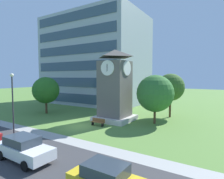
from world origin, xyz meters
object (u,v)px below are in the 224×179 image
park_bench (98,122)px  tree_near_tower (170,87)px  tree_by_building (46,90)px  clock_tower (115,89)px  street_lamp (13,97)px  parked_car_white (24,148)px  tree_streetside (155,93)px

park_bench → tree_near_tower: size_ratio=0.29×
tree_by_building → park_bench: bearing=-8.5°
park_bench → tree_near_tower: tree_near_tower is taller
clock_tower → park_bench: bearing=-94.9°
street_lamp → tree_by_building: 11.05m
park_bench → parked_car_white: size_ratio=0.39×
park_bench → tree_by_building: 12.22m
park_bench → tree_by_building: size_ratio=0.31×
street_lamp → tree_by_building: (-6.35, 9.04, -0.11)m
tree_near_tower → tree_streetside: bearing=-97.5°
park_bench → tree_streetside: tree_streetside is taller
clock_tower → park_bench: 5.13m
tree_streetside → parked_car_white: size_ratio=1.31×
tree_streetside → parked_car_white: (-4.41, -14.88, -2.96)m
street_lamp → tree_streetside: bearing=48.1°
street_lamp → tree_near_tower: (11.38, 16.79, 0.53)m
tree_streetside → parked_car_white: bearing=-106.5°
park_bench → parked_car_white: (1.04, -10.20, 0.40)m
park_bench → tree_near_tower: 11.93m
parked_car_white → tree_streetside: bearing=73.5°
clock_tower → street_lamp: (-5.59, -10.78, -0.37)m
tree_near_tower → tree_by_building: size_ratio=1.09×
tree_streetside → street_lamp: bearing=-131.9°
tree_streetside → clock_tower: bearing=-166.9°
tree_near_tower → tree_by_building: bearing=-156.4°
tree_near_tower → tree_streetside: 4.88m
street_lamp → tree_near_tower: size_ratio=0.98×
clock_tower → tree_streetside: size_ratio=1.55×
street_lamp → parked_car_white: (6.33, -2.90, -2.99)m
park_bench → street_lamp: bearing=-125.9°
clock_tower → parked_car_white: clock_tower is taller
tree_streetside → tree_by_building: bearing=-170.2°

